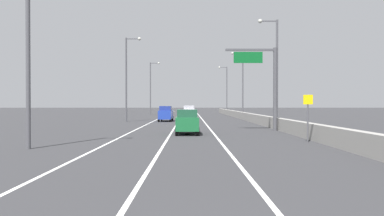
# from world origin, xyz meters

# --- Properties ---
(ground_plane) EXTENTS (320.00, 320.00, 0.00)m
(ground_plane) POSITION_xyz_m (0.00, 64.00, 0.00)
(ground_plane) COLOR #2D2D30
(lane_stripe_left) EXTENTS (0.16, 130.00, 0.00)m
(lane_stripe_left) POSITION_xyz_m (-5.50, 55.00, 0.00)
(lane_stripe_left) COLOR silver
(lane_stripe_left) RESTS_ON ground_plane
(lane_stripe_center) EXTENTS (0.16, 130.00, 0.00)m
(lane_stripe_center) POSITION_xyz_m (-2.00, 55.00, 0.00)
(lane_stripe_center) COLOR silver
(lane_stripe_center) RESTS_ON ground_plane
(lane_stripe_right) EXTENTS (0.16, 130.00, 0.00)m
(lane_stripe_right) POSITION_xyz_m (1.50, 55.00, 0.00)
(lane_stripe_right) COLOR silver
(lane_stripe_right) RESTS_ON ground_plane
(jersey_barrier_right) EXTENTS (0.60, 120.00, 1.10)m
(jersey_barrier_right) POSITION_xyz_m (7.87, 40.00, 0.55)
(jersey_barrier_right) COLOR gray
(jersey_barrier_right) RESTS_ON ground_plane
(overhead_sign_gantry) EXTENTS (4.68, 0.36, 7.50)m
(overhead_sign_gantry) POSITION_xyz_m (6.53, 30.21, 4.73)
(overhead_sign_gantry) COLOR #47474C
(overhead_sign_gantry) RESTS_ON ground_plane
(speed_advisory_sign) EXTENTS (0.60, 0.11, 3.00)m
(speed_advisory_sign) POSITION_xyz_m (6.97, 19.67, 1.76)
(speed_advisory_sign) COLOR #4C4C51
(speed_advisory_sign) RESTS_ON ground_plane
(lamp_post_right_second) EXTENTS (2.14, 0.44, 11.41)m
(lamp_post_right_second) POSITION_xyz_m (8.58, 36.26, 6.47)
(lamp_post_right_second) COLOR #4C4C51
(lamp_post_right_second) RESTS_ON ground_plane
(lamp_post_right_third) EXTENTS (2.14, 0.44, 11.41)m
(lamp_post_right_third) POSITION_xyz_m (8.56, 62.23, 6.47)
(lamp_post_right_third) COLOR #4C4C51
(lamp_post_right_third) RESTS_ON ground_plane
(lamp_post_right_fourth) EXTENTS (2.14, 0.44, 11.41)m
(lamp_post_right_fourth) POSITION_xyz_m (8.32, 88.20, 6.47)
(lamp_post_right_fourth) COLOR #4C4C51
(lamp_post_right_fourth) RESTS_ON ground_plane
(lamp_post_left_near) EXTENTS (2.14, 0.44, 11.41)m
(lamp_post_left_near) POSITION_xyz_m (-8.92, 16.30, 6.47)
(lamp_post_left_near) COLOR #4C4C51
(lamp_post_left_near) RESTS_ON ground_plane
(lamp_post_left_mid) EXTENTS (2.14, 0.44, 11.41)m
(lamp_post_left_mid) POSITION_xyz_m (-8.80, 47.46, 6.47)
(lamp_post_left_mid) COLOR #4C4C51
(lamp_post_left_mid) RESTS_ON ground_plane
(lamp_post_left_far) EXTENTS (2.14, 0.44, 11.41)m
(lamp_post_left_far) POSITION_xyz_m (-8.71, 78.62, 6.47)
(lamp_post_left_far) COLOR #4C4C51
(lamp_post_left_far) RESTS_ON ground_plane
(car_blue_0) EXTENTS (1.90, 4.82, 2.11)m
(car_blue_0) POSITION_xyz_m (-3.75, 48.59, 1.05)
(car_blue_0) COLOR #1E389E
(car_blue_0) RESTS_ON ground_plane
(car_green_1) EXTENTS (1.89, 4.25, 1.97)m
(car_green_1) POSITION_xyz_m (-0.67, 26.28, 0.98)
(car_green_1) COLOR #196033
(car_green_1) RESTS_ON ground_plane
(car_white_2) EXTENTS (2.00, 4.63, 2.15)m
(car_white_2) POSITION_xyz_m (-0.51, 55.34, 1.07)
(car_white_2) COLOR white
(car_white_2) RESTS_ON ground_plane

